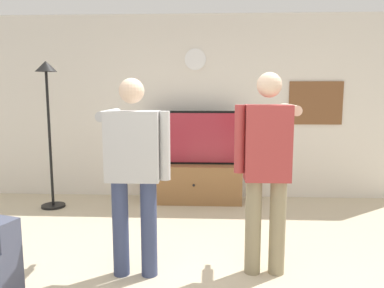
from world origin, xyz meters
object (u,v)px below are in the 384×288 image
television (195,138)px  person_standing_nearer_lamp (134,165)px  framed_picture (316,103)px  floor_lamp (48,104)px  tv_stand (194,183)px  wall_clock (195,59)px  person_standing_nearer_couch (267,163)px

television → person_standing_nearer_lamp: (-0.43, -2.24, 0.04)m
framed_picture → floor_lamp: bearing=-170.3°
tv_stand → wall_clock: bearing=90.0°
framed_picture → wall_clock: bearing=-179.8°
framed_picture → tv_stand: bearing=-170.5°
floor_lamp → person_standing_nearer_lamp: 2.44m
tv_stand → television: television is taller
television → person_standing_nearer_couch: 2.27m
television → wall_clock: size_ratio=4.21×
framed_picture → floor_lamp: size_ratio=0.39×
television → person_standing_nearer_lamp: person_standing_nearer_lamp is taller
floor_lamp → person_standing_nearer_lamp: size_ratio=1.16×
wall_clock → framed_picture: bearing=0.2°
person_standing_nearer_lamp → tv_stand: bearing=79.0°
television → person_standing_nearer_couch: (0.71, -2.16, 0.06)m
person_standing_nearer_lamp → framed_picture: bearing=48.7°
wall_clock → floor_lamp: (-1.95, -0.63, -0.63)m
wall_clock → floor_lamp: 2.15m
television → framed_picture: bearing=8.0°
framed_picture → television: bearing=-172.0°
television → person_standing_nearer_couch: person_standing_nearer_couch is taller
floor_lamp → person_standing_nearer_couch: bearing=-33.6°
floor_lamp → wall_clock: bearing=18.0°
television → person_standing_nearer_lamp: 2.29m
television → wall_clock: wall_clock is taller
wall_clock → framed_picture: (1.76, 0.00, -0.63)m
tv_stand → person_standing_nearer_lamp: (-0.43, -2.20, 0.70)m
wall_clock → floor_lamp: wall_clock is taller
television → wall_clock: (0.00, 0.24, 1.12)m
tv_stand → wall_clock: wall_clock is taller
wall_clock → person_standing_nearer_lamp: bearing=-99.8°
wall_clock → person_standing_nearer_lamp: 2.74m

